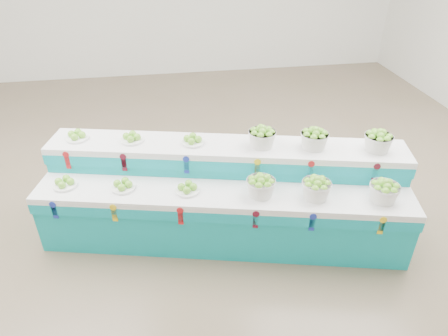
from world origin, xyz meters
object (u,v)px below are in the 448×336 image
Objects in this scene: display_stand at (224,195)px; basket_lower_left at (261,186)px; plate_upper_mid at (132,137)px; basket_upper_right at (378,141)px.

basket_lower_left is (0.32, -0.33, 0.32)m from display_stand.
basket_upper_right is at bearing -13.51° from plate_upper_mid.
basket_lower_left is at bearing -32.05° from display_stand.
display_stand is 1.75m from basket_upper_right.
basket_upper_right reaches higher than display_stand.
plate_upper_mid is 2.66m from basket_upper_right.
plate_upper_mid is (-1.28, 0.81, 0.24)m from basket_lower_left.
basket_lower_left is 1.16× the size of plate_upper_mid.
basket_upper_right is at bearing 8.35° from basket_lower_left.
basket_lower_left is 1.35m from basket_upper_right.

